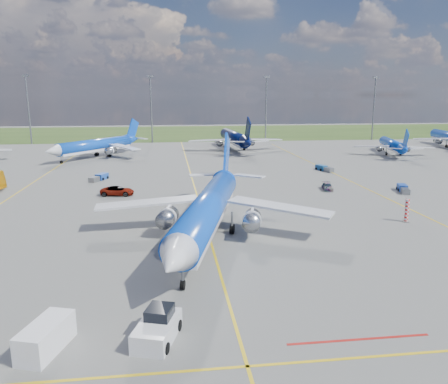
{
  "coord_description": "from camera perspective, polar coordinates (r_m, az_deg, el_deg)",
  "views": [
    {
      "loc": [
        -4.38,
        -43.22,
        16.15
      ],
      "look_at": [
        2.47,
        10.86,
        4.0
      ],
      "focal_mm": 35.0,
      "sensor_mm": 36.0,
      "label": 1
    }
  ],
  "objects": [
    {
      "name": "pushback_tug",
      "position": [
        31.1,
        -8.66,
        -17.08
      ],
      "size": [
        3.48,
        6.22,
        2.07
      ],
      "rotation": [
        0.0,
        0.0,
        -0.3
      ],
      "color": "silver",
      "rests_on": "ground"
    },
    {
      "name": "service_car_c",
      "position": [
        77.98,
        13.35,
        0.7
      ],
      "size": [
        2.39,
        4.23,
        1.16
      ],
      "primitive_type": "imported",
      "rotation": [
        0.0,
        0.0,
        -0.2
      ],
      "color": "#999999",
      "rests_on": "ground"
    },
    {
      "name": "bg_jet_nnw",
      "position": [
        120.32,
        -16.3,
        4.34
      ],
      "size": [
        42.45,
        44.56,
        9.29
      ],
      "primitive_type": null,
      "rotation": [
        0.0,
        0.0,
        -0.61
      ],
      "color": "blue",
      "rests_on": "ground"
    },
    {
      "name": "main_airliner",
      "position": [
        50.19,
        -2.08,
        -6.21
      ],
      "size": [
        39.39,
        46.19,
        10.43
      ],
      "primitive_type": null,
      "rotation": [
        0.0,
        0.0,
        -0.25
      ],
      "color": "blue",
      "rests_on": "ground"
    },
    {
      "name": "floodlight_masts",
      "position": [
        153.94,
        -1.9,
        11.22
      ],
      "size": [
        202.2,
        0.5,
        22.7
      ],
      "color": "slate",
      "rests_on": "ground"
    },
    {
      "name": "baggage_tug_w",
      "position": [
        80.42,
        22.37,
        0.39
      ],
      "size": [
        2.72,
        5.02,
        1.09
      ],
      "rotation": [
        0.0,
        0.0,
        -0.31
      ],
      "color": "#193C97",
      "rests_on": "ground"
    },
    {
      "name": "bg_jet_ne",
      "position": [
        130.26,
        21.03,
        4.61
      ],
      "size": [
        29.59,
        34.65,
        7.81
      ],
      "primitive_type": null,
      "rotation": [
        0.0,
        0.0,
        2.88
      ],
      "color": "blue",
      "rests_on": "ground"
    },
    {
      "name": "taxiway_lines",
      "position": [
        72.88,
        -3.47,
        -0.26
      ],
      "size": [
        60.25,
        160.0,
        0.02
      ],
      "color": "gold",
      "rests_on": "ground"
    },
    {
      "name": "bg_jet_n",
      "position": [
        132.98,
        1.35,
        5.58
      ],
      "size": [
        32.33,
        41.15,
        10.33
      ],
      "primitive_type": null,
      "rotation": [
        0.0,
        0.0,
        3.2
      ],
      "color": "#07113D",
      "rests_on": "ground"
    },
    {
      "name": "baggage_tug_e",
      "position": [
        97.58,
        12.93,
        3.03
      ],
      "size": [
        2.76,
        5.1,
        1.11
      ],
      "rotation": [
        0.0,
        0.0,
        0.31
      ],
      "color": "#174E8A",
      "rests_on": "ground"
    },
    {
      "name": "ground",
      "position": [
        46.35,
        -1.36,
        -7.83
      ],
      "size": [
        400.0,
        400.0,
        0.0
      ],
      "primitive_type": "plane",
      "color": "#5B5B59",
      "rests_on": "ground"
    },
    {
      "name": "service_car_b",
      "position": [
        73.7,
        -13.76,
        0.14
      ],
      "size": [
        5.64,
        3.01,
        1.51
      ],
      "primitive_type": "imported",
      "rotation": [
        0.0,
        0.0,
        1.47
      ],
      "color": "#999999",
      "rests_on": "ground"
    },
    {
      "name": "baggage_tug_c",
      "position": [
        87.85,
        -15.99,
        1.84
      ],
      "size": [
        3.29,
        5.2,
        1.14
      ],
      "rotation": [
        0.0,
        0.0,
        -0.42
      ],
      "color": "#1B47A6",
      "rests_on": "ground"
    },
    {
      "name": "grass_strip",
      "position": [
        193.95,
        -5.96,
        7.72
      ],
      "size": [
        400.0,
        80.0,
        0.01
      ],
      "primitive_type": "cube",
      "color": "#2D4719",
      "rests_on": "ground"
    },
    {
      "name": "warning_post",
      "position": [
        61.33,
        22.75,
        -2.25
      ],
      "size": [
        0.5,
        0.5,
        3.0
      ],
      "primitive_type": "cylinder",
      "color": "red",
      "rests_on": "ground"
    },
    {
      "name": "service_van",
      "position": [
        31.68,
        -22.25,
        -17.13
      ],
      "size": [
        3.1,
        4.67,
        1.89
      ],
      "primitive_type": "cube",
      "rotation": [
        0.0,
        0.0,
        -0.31
      ],
      "color": "white",
      "rests_on": "ground"
    }
  ]
}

